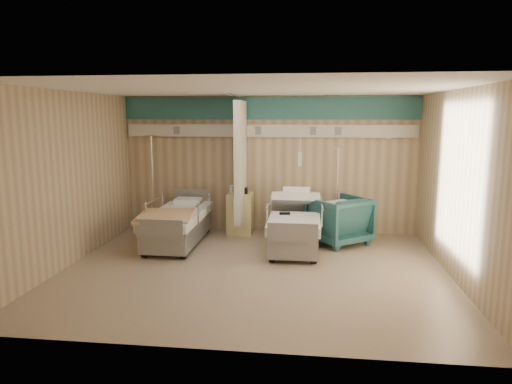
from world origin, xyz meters
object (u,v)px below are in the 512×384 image
visitor_armchair (339,220)px  iv_stand_left (154,212)px  bed_right (295,231)px  bed_left (178,228)px  iv_stand_right (336,218)px  bedside_cabinet (240,213)px

visitor_armchair → iv_stand_left: size_ratio=0.49×
bed_right → bed_left: (-2.20, 0.00, 0.00)m
bed_right → iv_stand_left: size_ratio=1.07×
iv_stand_left → bed_right: bearing=-15.8°
bed_right → iv_stand_right: iv_stand_right is taller
visitor_armchair → iv_stand_left: 3.80m
visitor_armchair → iv_stand_right: size_ratio=0.55×
iv_stand_right → bed_right: bearing=-129.7°
bedside_cabinet → visitor_armchair: size_ratio=0.86×
bed_left → visitor_armchair: size_ratio=2.17×
bed_left → iv_stand_left: size_ratio=1.07×
bed_right → visitor_armchair: (0.81, 0.41, 0.14)m
bed_right → visitor_armchair: size_ratio=2.17×
bed_right → visitor_armchair: bearing=27.0°
bed_right → bed_left: bearing=180.0°
iv_stand_left → bedside_cabinet: bearing=2.1°
bed_left → bedside_cabinet: bearing=40.6°
bed_left → iv_stand_right: (3.00, 0.97, 0.05)m
bed_left → iv_stand_left: bearing=132.2°
bed_left → iv_stand_right: size_ratio=1.20×
visitor_armchair → iv_stand_right: iv_stand_right is taller
bed_right → iv_stand_right: size_ratio=1.20×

